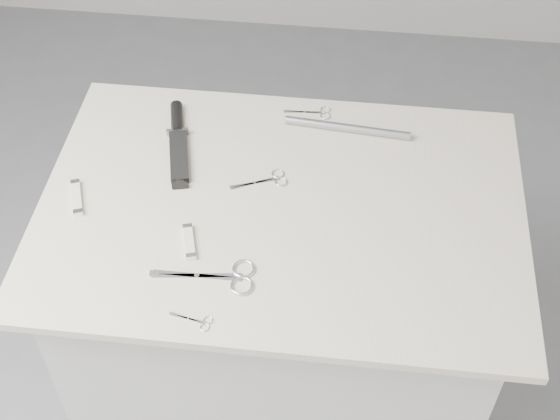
# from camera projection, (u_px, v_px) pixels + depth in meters

# --- Properties ---
(ground) EXTENTS (4.00, 4.00, 0.01)m
(ground) POSITION_uv_depth(u_px,v_px,m) (281.00, 420.00, 2.28)
(ground) COLOR gray
(ground) RESTS_ON ground
(plinth) EXTENTS (0.90, 0.60, 0.90)m
(plinth) POSITION_uv_depth(u_px,v_px,m) (281.00, 333.00, 1.95)
(plinth) COLOR silver
(plinth) RESTS_ON ground
(display_board) EXTENTS (1.00, 0.70, 0.02)m
(display_board) POSITION_uv_depth(u_px,v_px,m) (281.00, 209.00, 1.61)
(display_board) COLOR beige
(display_board) RESTS_ON plinth
(large_shears) EXTENTS (0.20, 0.09, 0.01)m
(large_shears) POSITION_uv_depth(u_px,v_px,m) (226.00, 277.00, 1.47)
(large_shears) COLOR silver
(large_shears) RESTS_ON display_board
(embroidery_scissors_a) EXTENTS (0.12, 0.07, 0.00)m
(embroidery_scissors_a) POSITION_uv_depth(u_px,v_px,m) (269.00, 180.00, 1.65)
(embroidery_scissors_a) COLOR silver
(embroidery_scissors_a) RESTS_ON display_board
(embroidery_scissors_b) EXTENTS (0.11, 0.05, 0.00)m
(embroidery_scissors_b) POSITION_uv_depth(u_px,v_px,m) (316.00, 113.00, 1.80)
(embroidery_scissors_b) COLOR silver
(embroidery_scissors_b) RESTS_ON display_board
(tiny_scissors) EXTENTS (0.08, 0.04, 0.00)m
(tiny_scissors) POSITION_uv_depth(u_px,v_px,m) (197.00, 321.00, 1.41)
(tiny_scissors) COLOR silver
(tiny_scissors) RESTS_ON display_board
(sheathed_knife) EXTENTS (0.10, 0.25, 0.03)m
(sheathed_knife) POSITION_uv_depth(u_px,v_px,m) (178.00, 138.00, 1.73)
(sheathed_knife) COLOR black
(sheathed_knife) RESTS_ON display_board
(pocket_knife_a) EXTENTS (0.05, 0.10, 0.01)m
(pocket_knife_a) POSITION_uv_depth(u_px,v_px,m) (77.00, 197.00, 1.61)
(pocket_knife_a) COLOR white
(pocket_knife_a) RESTS_ON display_board
(pocket_knife_b) EXTENTS (0.04, 0.09, 0.01)m
(pocket_knife_b) POSITION_uv_depth(u_px,v_px,m) (189.00, 242.00, 1.53)
(pocket_knife_b) COLOR white
(pocket_knife_b) RESTS_ON display_board
(metal_rail) EXTENTS (0.28, 0.04, 0.02)m
(metal_rail) POSITION_uv_depth(u_px,v_px,m) (347.00, 128.00, 1.75)
(metal_rail) COLOR #94979C
(metal_rail) RESTS_ON display_board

